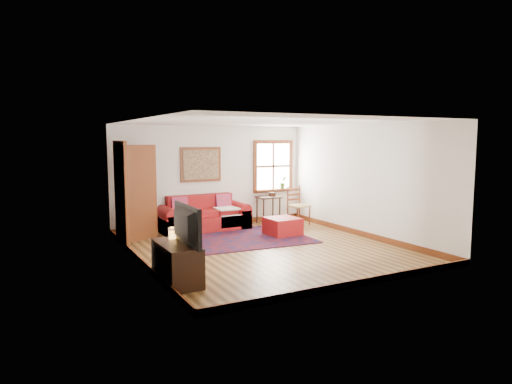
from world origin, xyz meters
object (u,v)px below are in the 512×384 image
media_cabinet (177,263)px  ladder_back_chair (297,204)px  red_leather_sofa (204,218)px  red_ottoman (283,226)px  side_table (268,201)px

media_cabinet → ladder_back_chair: bearing=36.5°
red_leather_sofa → red_ottoman: size_ratio=3.06×
red_ottoman → side_table: 1.55m
red_leather_sofa → red_ottoman: red_leather_sofa is taller
ladder_back_chair → red_leather_sofa: bearing=167.7°
red_ottoman → side_table: bearing=71.4°
side_table → media_cabinet: bearing=-135.1°
red_leather_sofa → red_ottoman: bearing=-45.6°
side_table → media_cabinet: 5.17m
side_table → ladder_back_chair: bearing=-46.8°
red_ottoman → ladder_back_chair: size_ratio=0.70×
side_table → ladder_back_chair: 0.76m
side_table → ladder_back_chair: size_ratio=0.71×
red_ottoman → media_cabinet: bearing=-147.1°
red_leather_sofa → side_table: (1.80, 0.05, 0.30)m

